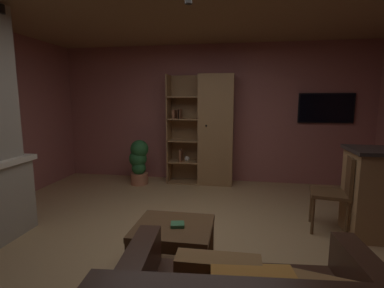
{
  "coord_description": "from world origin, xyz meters",
  "views": [
    {
      "loc": [
        0.56,
        -2.89,
        1.57
      ],
      "look_at": [
        0.0,
        0.4,
        1.05
      ],
      "focal_mm": 26.87,
      "sensor_mm": 36.0,
      "label": 1
    }
  ],
  "objects_px": {
    "bookshelf_cabinet": "(211,131)",
    "table_book_0": "(178,225)",
    "dining_chair": "(337,188)",
    "potted_floor_plant": "(139,161)",
    "coffee_table": "(173,234)",
    "wall_mounted_tv": "(326,108)"
  },
  "relations": [
    {
      "from": "bookshelf_cabinet",
      "to": "table_book_0",
      "type": "bearing_deg",
      "value": -90.18
    },
    {
      "from": "table_book_0",
      "to": "dining_chair",
      "type": "distance_m",
      "value": 2.03
    },
    {
      "from": "dining_chair",
      "to": "potted_floor_plant",
      "type": "xyz_separation_m",
      "value": [
        -2.99,
        1.46,
        -0.08
      ]
    },
    {
      "from": "bookshelf_cabinet",
      "to": "coffee_table",
      "type": "bearing_deg",
      "value": -91.06
    },
    {
      "from": "table_book_0",
      "to": "wall_mounted_tv",
      "type": "height_order",
      "value": "wall_mounted_tv"
    },
    {
      "from": "table_book_0",
      "to": "potted_floor_plant",
      "type": "distance_m",
      "value": 2.9
    },
    {
      "from": "coffee_table",
      "to": "potted_floor_plant",
      "type": "distance_m",
      "value": 2.87
    },
    {
      "from": "bookshelf_cabinet",
      "to": "dining_chair",
      "type": "xyz_separation_m",
      "value": [
        1.67,
        -1.75,
        -0.47
      ]
    },
    {
      "from": "bookshelf_cabinet",
      "to": "table_book_0",
      "type": "distance_m",
      "value": 2.93
    },
    {
      "from": "potted_floor_plant",
      "to": "wall_mounted_tv",
      "type": "distance_m",
      "value": 3.51
    },
    {
      "from": "coffee_table",
      "to": "potted_floor_plant",
      "type": "xyz_separation_m",
      "value": [
        -1.26,
        2.57,
        0.09
      ]
    },
    {
      "from": "bookshelf_cabinet",
      "to": "potted_floor_plant",
      "type": "bearing_deg",
      "value": -167.53
    },
    {
      "from": "table_book_0",
      "to": "bookshelf_cabinet",
      "type": "bearing_deg",
      "value": 89.82
    },
    {
      "from": "bookshelf_cabinet",
      "to": "dining_chair",
      "type": "height_order",
      "value": "bookshelf_cabinet"
    },
    {
      "from": "table_book_0",
      "to": "wall_mounted_tv",
      "type": "xyz_separation_m",
      "value": [
        2.03,
        3.09,
        0.96
      ]
    },
    {
      "from": "table_book_0",
      "to": "potted_floor_plant",
      "type": "bearing_deg",
      "value": 116.76
    },
    {
      "from": "dining_chair",
      "to": "potted_floor_plant",
      "type": "relative_size",
      "value": 1.11
    },
    {
      "from": "coffee_table",
      "to": "dining_chair",
      "type": "relative_size",
      "value": 0.76
    },
    {
      "from": "dining_chair",
      "to": "wall_mounted_tv",
      "type": "bearing_deg",
      "value": 80.04
    },
    {
      "from": "bookshelf_cabinet",
      "to": "potted_floor_plant",
      "type": "height_order",
      "value": "bookshelf_cabinet"
    },
    {
      "from": "dining_chair",
      "to": "bookshelf_cabinet",
      "type": "bearing_deg",
      "value": 133.77
    },
    {
      "from": "potted_floor_plant",
      "to": "dining_chair",
      "type": "bearing_deg",
      "value": -25.99
    }
  ]
}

